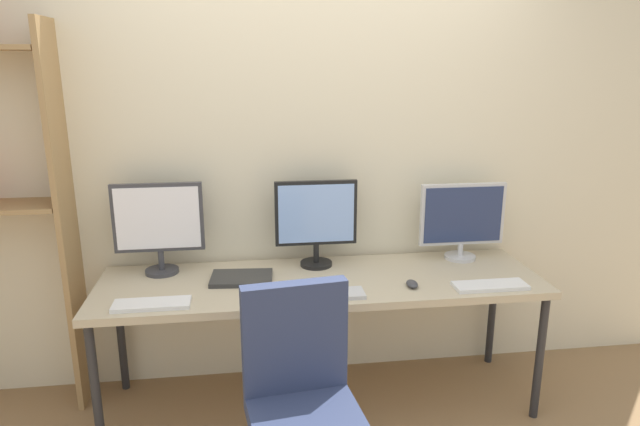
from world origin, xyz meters
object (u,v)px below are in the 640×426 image
(laptop_closed, at_px, (242,278))
(monitor_right, at_px, (462,219))
(desk, at_px, (321,288))
(keyboard_left, at_px, (152,304))
(monitor_center, at_px, (316,219))
(keyboard_center, at_px, (328,295))
(monitor_left, at_px, (158,223))
(computer_mouse, at_px, (412,284))
(keyboard_right, at_px, (490,286))

(laptop_closed, bearing_deg, monitor_right, 12.36)
(desk, height_order, keyboard_left, keyboard_left)
(monitor_right, height_order, keyboard_left, monitor_right)
(desk, relative_size, monitor_right, 4.69)
(monitor_center, bearing_deg, desk, -90.00)
(keyboard_center, xyz_separation_m, laptop_closed, (-0.42, 0.27, 0.00))
(monitor_center, height_order, monitor_right, monitor_center)
(monitor_center, relative_size, laptop_closed, 1.52)
(keyboard_left, bearing_deg, monitor_left, 91.27)
(computer_mouse, bearing_deg, monitor_center, 139.53)
(keyboard_right, height_order, computer_mouse, computer_mouse)
(keyboard_right, distance_m, computer_mouse, 0.40)
(monitor_center, xyz_separation_m, keyboard_right, (0.84, -0.44, -0.26))
(laptop_closed, bearing_deg, desk, -0.81)
(monitor_left, height_order, keyboard_left, monitor_left)
(desk, xyz_separation_m, monitor_left, (-0.85, 0.21, 0.33))
(monitor_center, bearing_deg, monitor_left, 180.00)
(keyboard_center, height_order, laptop_closed, laptop_closed)
(keyboard_center, height_order, computer_mouse, computer_mouse)
(monitor_right, bearing_deg, computer_mouse, -136.67)
(monitor_right, height_order, computer_mouse, monitor_right)
(desk, xyz_separation_m, monitor_center, (0.00, 0.21, 0.32))
(monitor_left, bearing_deg, monitor_right, 0.00)
(monitor_right, xyz_separation_m, keyboard_right, (-0.01, -0.44, -0.23))
(desk, distance_m, laptop_closed, 0.43)
(keyboard_center, relative_size, computer_mouse, 3.77)
(desk, bearing_deg, monitor_left, 165.97)
(monitor_right, bearing_deg, desk, -165.97)
(monitor_center, distance_m, laptop_closed, 0.52)
(monitor_left, height_order, keyboard_right, monitor_left)
(monitor_left, distance_m, monitor_right, 1.70)
(keyboard_left, relative_size, laptop_closed, 1.12)
(monitor_right, height_order, keyboard_right, monitor_right)
(monitor_center, bearing_deg, laptop_closed, -157.64)
(monitor_right, distance_m, keyboard_right, 0.50)
(monitor_right, bearing_deg, keyboard_right, -91.27)
(monitor_right, bearing_deg, monitor_center, -180.00)
(desk, distance_m, monitor_center, 0.39)
(monitor_right, relative_size, laptop_closed, 1.56)
(keyboard_right, bearing_deg, keyboard_left, 180.00)
(computer_mouse, bearing_deg, keyboard_right, -8.89)
(laptop_closed, bearing_deg, keyboard_left, -142.71)
(keyboard_left, height_order, laptop_closed, laptop_closed)
(keyboard_center, bearing_deg, monitor_right, 27.50)
(desk, height_order, laptop_closed, laptop_closed)
(monitor_center, xyz_separation_m, monitor_right, (0.85, 0.00, -0.03))
(desk, height_order, monitor_center, monitor_center)
(keyboard_right, xyz_separation_m, computer_mouse, (-0.39, 0.06, 0.01))
(keyboard_right, bearing_deg, computer_mouse, 171.11)
(monitor_left, xyz_separation_m, keyboard_right, (1.69, -0.44, -0.27))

